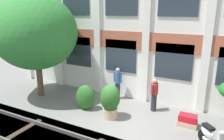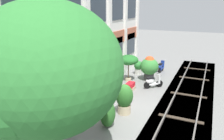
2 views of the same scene
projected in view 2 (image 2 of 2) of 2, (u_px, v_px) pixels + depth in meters
name	position (u px, v px, depth m)	size (l,w,h in m)	color
ground_plane	(132.00, 108.00, 11.54)	(80.00, 80.00, 0.00)	slate
apartment_facade	(82.00, 21.00, 11.47)	(16.87, 0.64, 8.99)	silver
rail_tracks	(181.00, 121.00, 10.58)	(24.51, 2.80, 0.43)	#5B5449
broadleaf_tree	(49.00, 72.00, 6.26)	(4.54, 4.32, 5.43)	brown
potted_plant_glazed_jar	(149.00, 67.00, 15.75)	(1.31, 1.31, 1.79)	#333333
potted_plant_square_trough	(130.00, 87.00, 14.04)	(0.78, 0.49, 0.49)	tan
potted_plant_low_pan	(129.00, 61.00, 15.42)	(1.38, 1.38, 1.91)	tan
potted_plant_ribbed_drum	(124.00, 98.00, 10.81)	(0.87, 0.87, 1.53)	tan
potted_plant_stone_basin	(138.00, 67.00, 17.30)	(0.67, 0.67, 1.07)	beige
scooter_near_curb	(161.00, 67.00, 17.83)	(1.38, 0.50, 0.98)	black
scooter_second_parked	(153.00, 82.00, 14.33)	(1.03, 1.05, 0.98)	black
resident_by_doorway	(82.00, 94.00, 11.04)	(0.52, 0.34, 1.70)	#282833
resident_watching_tracks	(109.00, 84.00, 12.72)	(0.34, 0.52, 1.58)	#282833
topiary_hedge	(108.00, 114.00, 9.70)	(0.93, 0.70, 1.20)	#286023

